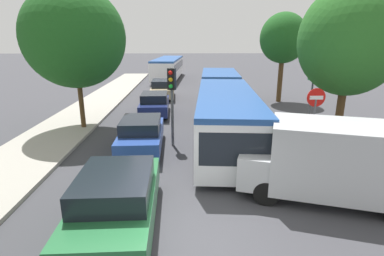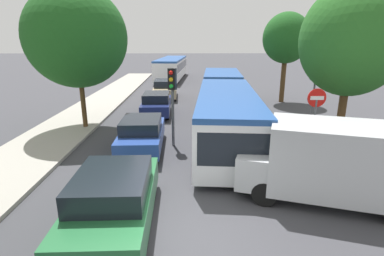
{
  "view_description": "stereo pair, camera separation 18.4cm",
  "coord_description": "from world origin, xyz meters",
  "views": [
    {
      "loc": [
        -0.13,
        -6.23,
        4.55
      ],
      "look_at": [
        0.2,
        5.08,
        1.2
      ],
      "focal_mm": 28.0,
      "sensor_mm": 36.0,
      "label": 1
    },
    {
      "loc": [
        0.06,
        -6.23,
        4.55
      ],
      "look_at": [
        0.2,
        5.08,
        1.2
      ],
      "focal_mm": 28.0,
      "sensor_mm": 36.0,
      "label": 2
    }
  ],
  "objects": [
    {
      "name": "ground_plane",
      "position": [
        0.0,
        0.0,
        0.0
      ],
      "size": [
        200.0,
        200.0,
        0.0
      ],
      "primitive_type": "plane",
      "color": "#3D3D42"
    },
    {
      "name": "kerb_strip_left",
      "position": [
        -6.43,
        14.89,
        0.07
      ],
      "size": [
        3.2,
        39.79,
        0.14
      ],
      "primitive_type": "cube",
      "color": "#9E998E",
      "rests_on": "ground"
    },
    {
      "name": "articulated_bus",
      "position": [
        2.02,
        9.84,
        1.38
      ],
      "size": [
        3.72,
        16.21,
        2.39
      ],
      "rotation": [
        0.0,
        0.0,
        -1.65
      ],
      "color": "silver",
      "rests_on": "ground"
    },
    {
      "name": "city_bus_rear",
      "position": [
        -1.9,
        29.79,
        1.43
      ],
      "size": [
        3.41,
        11.61,
        2.46
      ],
      "rotation": [
        0.0,
        0.0,
        1.49
      ],
      "color": "silver",
      "rests_on": "ground"
    },
    {
      "name": "queued_car_green",
      "position": [
        -1.78,
        0.36,
        0.77
      ],
      "size": [
        1.95,
        4.39,
        1.51
      ],
      "rotation": [
        0.0,
        0.0,
        1.6
      ],
      "color": "#236638",
      "rests_on": "ground"
    },
    {
      "name": "queued_car_blue",
      "position": [
        -1.92,
        5.9,
        0.71
      ],
      "size": [
        1.8,
        4.06,
        1.4
      ],
      "rotation": [
        0.0,
        0.0,
        1.6
      ],
      "color": "#284799",
      "rests_on": "ground"
    },
    {
      "name": "queued_car_navy",
      "position": [
        -1.93,
        12.17,
        0.7
      ],
      "size": [
        1.79,
        4.02,
        1.38
      ],
      "rotation": [
        0.0,
        0.0,
        1.6
      ],
      "color": "navy",
      "rests_on": "ground"
    },
    {
      "name": "queued_car_tan",
      "position": [
        -1.79,
        17.79,
        0.74
      ],
      "size": [
        1.89,
        4.25,
        1.46
      ],
      "rotation": [
        0.0,
        0.0,
        1.6
      ],
      "color": "tan",
      "rests_on": "ground"
    },
    {
      "name": "white_van",
      "position": [
        4.23,
        1.58,
        1.24
      ],
      "size": [
        5.36,
        3.38,
        2.31
      ],
      "rotation": [
        0.0,
        0.0,
        2.83
      ],
      "color": "#B7BABF",
      "rests_on": "ground"
    },
    {
      "name": "traffic_light",
      "position": [
        -0.62,
        6.41,
        2.5
      ],
      "size": [
        0.38,
        0.39,
        3.4
      ],
      "rotation": [
        0.0,
        0.0,
        -1.86
      ],
      "color": "#56595E",
      "rests_on": "ground"
    },
    {
      "name": "no_entry_sign",
      "position": [
        4.84,
        4.67,
        1.88
      ],
      "size": [
        0.7,
        0.08,
        2.82
      ],
      "rotation": [
        0.0,
        0.0,
        -1.57
      ],
      "color": "#56595E",
      "rests_on": "ground"
    },
    {
      "name": "direction_sign_post",
      "position": [
        6.55,
        9.01,
        2.57
      ],
      "size": [
        0.11,
        1.4,
        3.6
      ],
      "rotation": [
        0.0,
        0.0,
        3.11
      ],
      "color": "#56595E",
      "rests_on": "ground"
    },
    {
      "name": "tree_left_mid",
      "position": [
        -5.39,
        9.06,
        4.65
      ],
      "size": [
        4.9,
        4.9,
        7.09
      ],
      "color": "#51381E",
      "rests_on": "ground"
    },
    {
      "name": "tree_right_near",
      "position": [
        6.89,
        6.51,
        4.41
      ],
      "size": [
        4.19,
        4.19,
        6.85
      ],
      "color": "#51381E",
      "rests_on": "ground"
    },
    {
      "name": "tree_right_mid",
      "position": [
        7.14,
        16.13,
        4.63
      ],
      "size": [
        3.38,
        3.38,
        6.46
      ],
      "color": "#51381E",
      "rests_on": "ground"
    }
  ]
}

